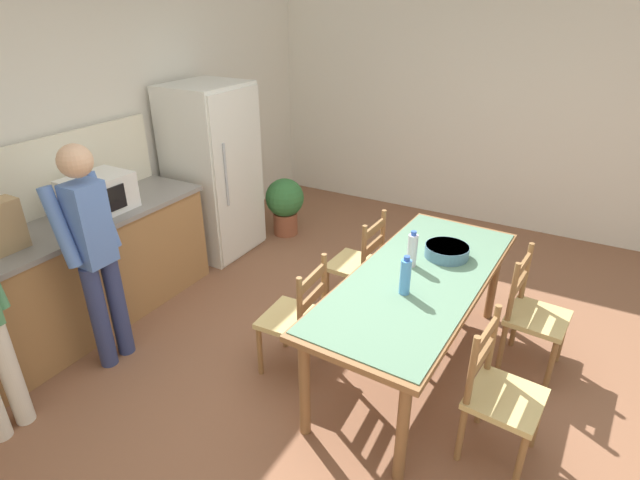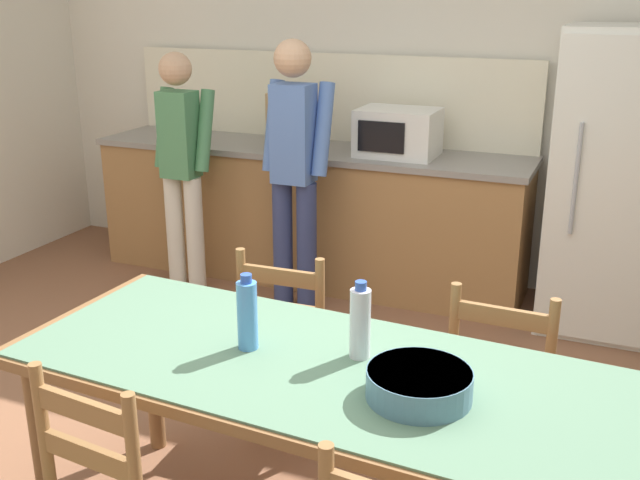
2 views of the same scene
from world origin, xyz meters
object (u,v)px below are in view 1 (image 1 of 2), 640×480
Objects in this scene: refrigerator at (213,171)px; chair_side_near_left at (499,395)px; paper_bag at (2,226)px; person_at_counter at (94,248)px; bottle_off_centre at (412,250)px; dining_table at (418,286)px; bottle_near_centre at (405,276)px; microwave at (98,194)px; chair_side_far_right at (358,264)px; chair_side_near_right at (533,315)px; chair_side_far_left at (296,319)px; potted_plant at (285,203)px; serving_bowl at (447,250)px.

refrigerator is 3.51m from chair_side_near_left.
person_at_counter is (0.29, -0.51, -0.17)m from paper_bag.
bottle_off_centre is at bearing -149.74° from person_at_counter.
dining_table is 7.96× the size of bottle_near_centre.
person_at_counter reaches higher than paper_bag.
dining_table is at bearing -62.84° from paper_bag.
microwave is 0.55× the size of chair_side_near_left.
refrigerator reaches higher than paper_bag.
chair_side_near_left is 1.72m from chair_side_far_right.
chair_side_far_right is at bearing -131.21° from person_at_counter.
refrigerator is 1.95× the size of chair_side_near_right.
chair_side_far_right reaches higher than dining_table.
dining_table is 7.96× the size of bottle_off_centre.
refrigerator is 2.67m from dining_table.
paper_bag is at bearing 123.30° from chair_side_near_right.
chair_side_far_right is (0.51, 0.69, -0.26)m from dining_table.
bottle_near_centre is 0.38m from bottle_off_centre.
bottle_near_centre is 1.13m from chair_side_near_right.
bottle_off_centre reaches higher than dining_table.
chair_side_far_left and chair_side_near_right have the same top height.
potted_plant is (2.82, -0.44, -0.73)m from paper_bag.
microwave is 0.55× the size of chair_side_far_left.
paper_bag is 1.33× the size of bottle_near_centre.
chair_side_near_left is at bearing -109.12° from bottle_near_centre.
dining_table is 0.90m from chair_side_far_left.
microwave is at bearing 111.61° from chair_side_near_right.
chair_side_far_right is at bearing -60.91° from microwave.
chair_side_far_left is 2.38m from potted_plant.
bottle_near_centre is 1.13m from chair_side_far_right.
chair_side_far_left is at bearing 92.96° from chair_side_near_left.
paper_bag is at bearing 171.12° from potted_plant.
chair_side_far_right is (-0.34, -1.83, -0.44)m from refrigerator.
bottle_off_centre is at bearing 42.24° from dining_table.
chair_side_near_left is at bearing -76.19° from paper_bag.
bottle_near_centre is at bearing -67.64° from paper_bag.
microwave reaches higher than chair_side_far_right.
chair_side_far_left is (-1.28, -1.78, -0.44)m from refrigerator.
chair_side_far_left is at bearing -145.20° from potted_plant.
bottle_off_centre reaches higher than chair_side_far_right.
dining_table is 1.27× the size of person_at_counter.
bottle_near_centre is 2.79m from potted_plant.
potted_plant is (1.15, 2.18, -0.45)m from serving_bowl.
paper_bag is at bearing -66.74° from chair_side_far_left.
bottle_near_centre is (1.04, -2.52, -0.21)m from paper_bag.
chair_side_near_right is at bearing 3.02° from chair_side_near_left.
chair_side_near_left and chair_side_near_right have the same top height.
chair_side_far_right is (0.77, 0.68, -0.47)m from bottle_near_centre.
paper_bag is (-0.78, -0.01, 0.03)m from microwave.
bottle_off_centre is at bearing 57.86° from chair_side_far_right.
chair_side_near_left is (-0.51, -0.69, -0.26)m from dining_table.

